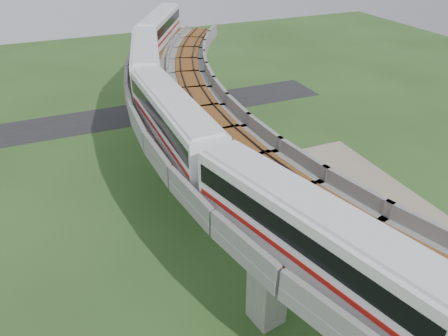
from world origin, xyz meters
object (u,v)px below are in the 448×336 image
(car_white, at_px, (393,286))
(car_red, at_px, (361,212))
(metro_train, at_px, (182,84))
(car_dark, at_px, (345,195))

(car_white, height_order, car_red, car_red)
(metro_train, distance_m, car_dark, 19.92)
(car_white, distance_m, car_red, 9.48)
(car_white, height_order, car_dark, car_white)
(car_white, xyz_separation_m, car_dark, (4.33, 11.84, -0.05))
(metro_train, height_order, car_red, metro_train)
(car_white, relative_size, car_red, 0.89)
(car_white, bearing_deg, car_red, 45.49)
(metro_train, relative_size, car_red, 15.78)
(car_white, xyz_separation_m, car_red, (3.81, 8.68, 0.05))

